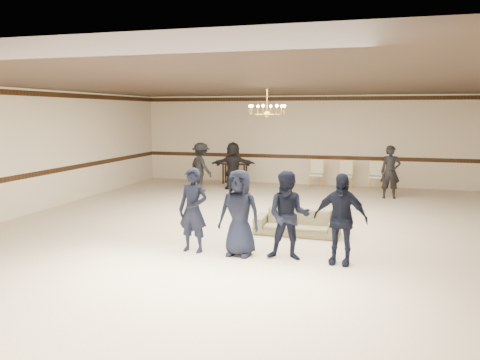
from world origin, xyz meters
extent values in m
cube|color=beige|center=(0.00, 0.00, 0.00)|extent=(12.00, 14.00, 0.01)
cube|color=black|center=(0.00, 0.00, 3.20)|extent=(12.00, 14.00, 0.01)
cube|color=beige|center=(0.00, 7.00, 1.60)|extent=(12.00, 0.01, 3.20)
cube|color=beige|center=(0.00, -7.00, 1.60)|extent=(12.00, 0.01, 3.20)
cube|color=beige|center=(-6.00, 0.00, 1.60)|extent=(0.01, 14.00, 3.20)
cube|color=black|center=(0.00, 6.99, 1.00)|extent=(12.00, 0.02, 0.14)
cube|color=black|center=(0.00, 6.99, 3.08)|extent=(12.00, 0.02, 0.14)
imported|color=black|center=(-0.70, -2.10, 0.79)|extent=(0.62, 0.45, 1.59)
imported|color=black|center=(0.20, -2.10, 0.79)|extent=(0.81, 0.57, 1.59)
imported|color=black|center=(1.10, -2.10, 0.79)|extent=(0.80, 0.64, 1.59)
imported|color=black|center=(2.00, -2.10, 0.79)|extent=(0.97, 0.50, 1.59)
imported|color=#7F7B55|center=(0.98, -0.32, 0.26)|extent=(1.82, 0.73, 0.53)
imported|color=black|center=(-3.01, 4.51, 0.81)|extent=(1.20, 1.10, 1.61)
imported|color=black|center=(-2.11, 5.21, 0.81)|extent=(1.57, 0.82, 1.61)
imported|color=black|center=(2.99, 4.81, 0.81)|extent=(0.62, 0.44, 1.61)
cube|color=black|center=(-2.41, 6.42, 0.38)|extent=(0.91, 0.41, 0.76)
camera|label=1|loc=(2.54, -10.32, 2.61)|focal=35.96mm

